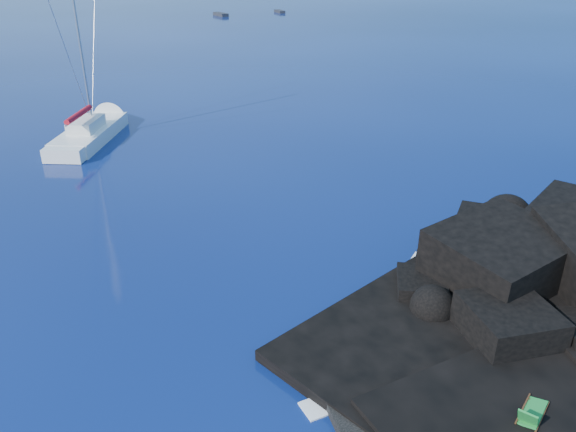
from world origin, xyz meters
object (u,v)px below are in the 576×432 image
at_px(distant_boat_a, 221,16).
at_px(distant_boat_b, 280,13).
at_px(sailboat, 92,140).
at_px(sunbather, 457,414).
at_px(deck_chair, 534,407).

bearing_deg(distant_boat_a, distant_boat_b, -1.40).
bearing_deg(distant_boat_b, sailboat, -119.18).
bearing_deg(distant_boat_b, sunbather, -108.14).
height_order(sailboat, sunbather, sailboat).
xyz_separation_m(sailboat, distant_boat_b, (48.40, 85.54, 0.00)).
distance_m(sunbather, distant_boat_b, 126.64).
xyz_separation_m(deck_chair, distant_boat_a, (23.24, 119.15, -0.89)).
height_order(sailboat, deck_chair, sailboat).
height_order(deck_chair, distant_boat_a, deck_chair).
relative_size(deck_chair, distant_boat_b, 0.37).
relative_size(deck_chair, sunbather, 0.96).
relative_size(sailboat, deck_chair, 9.42).
xyz_separation_m(sunbather, distant_boat_a, (25.30, 118.22, -0.52)).
bearing_deg(sailboat, deck_chair, -48.90).
bearing_deg(distant_boat_a, deck_chair, -109.80).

